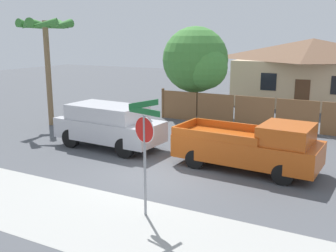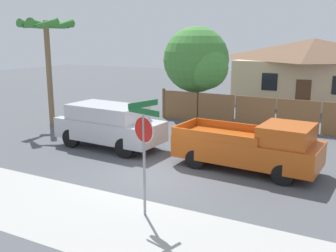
{
  "view_description": "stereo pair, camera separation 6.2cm",
  "coord_description": "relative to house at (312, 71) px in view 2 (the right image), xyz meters",
  "views": [
    {
      "loc": [
        6.28,
        -10.97,
        4.59
      ],
      "look_at": [
        0.15,
        0.58,
        1.6
      ],
      "focal_mm": 42.0,
      "sensor_mm": 36.0,
      "label": 1
    },
    {
      "loc": [
        6.33,
        -10.94,
        4.59
      ],
      "look_at": [
        0.15,
        0.58,
        1.6
      ],
      "focal_mm": 42.0,
      "sensor_mm": 36.0,
      "label": 2
    }
  ],
  "objects": [
    {
      "name": "oak_tree",
      "position": [
        -5.18,
        -7.37,
        0.89
      ],
      "size": [
        3.96,
        3.77,
        5.17
      ],
      "color": "brown",
      "rests_on": "ground"
    },
    {
      "name": "palm_tree",
      "position": [
        -11.06,
        -13.11,
        2.38
      ],
      "size": [
        2.7,
        2.9,
        5.47
      ],
      "color": "brown",
      "rests_on": "ground"
    },
    {
      "name": "sidewalk_strip",
      "position": [
        -2.32,
        -20.85,
        -2.31
      ],
      "size": [
        36.0,
        3.2,
        0.01
      ],
      "color": "#A3A39E",
      "rests_on": "ground"
    },
    {
      "name": "orange_pickup",
      "position": [
        0.39,
        -15.23,
        -1.46
      ],
      "size": [
        5.09,
        2.24,
        1.76
      ],
      "rotation": [
        0.0,
        0.0,
        -0.05
      ],
      "color": "#B74C14",
      "rests_on": "ground"
    },
    {
      "name": "ground_plane",
      "position": [
        -2.32,
        -17.25,
        -2.31
      ],
      "size": [
        80.0,
        80.0,
        0.0
      ],
      "primitive_type": "plane",
      "color": "#4C4F54"
    },
    {
      "name": "red_suv",
      "position": [
        -5.73,
        -15.22,
        -1.31
      ],
      "size": [
        4.67,
        2.17,
        1.82
      ],
      "rotation": [
        0.0,
        0.0,
        -0.05
      ],
      "color": "#B7B7BC",
      "rests_on": "ground"
    },
    {
      "name": "stop_sign",
      "position": [
        -1.05,
        -20.03,
        -0.24
      ],
      "size": [
        1.06,
        0.96,
        3.03
      ],
      "rotation": [
        0.0,
        0.0,
        -0.27
      ],
      "color": "gray",
      "rests_on": "ground"
    },
    {
      "name": "wooden_fence",
      "position": [
        -0.34,
        -8.64,
        -1.51
      ],
      "size": [
        12.92,
        0.12,
        1.69
      ],
      "color": "brown",
      "rests_on": "ground"
    },
    {
      "name": "house",
      "position": [
        0.0,
        0.0,
        0.0
      ],
      "size": [
        10.13,
        6.51,
        4.47
      ],
      "color": "beige",
      "rests_on": "ground"
    }
  ]
}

